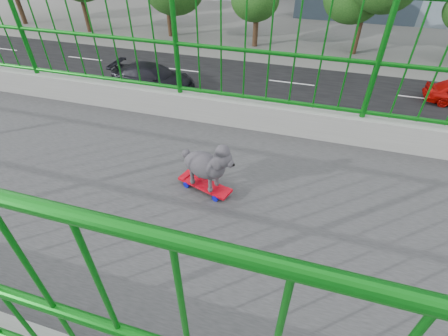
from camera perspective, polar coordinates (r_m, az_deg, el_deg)
road at (r=17.33m, az=9.36°, el=6.96°), size 18.00×90.00×0.02m
footbridge at (r=4.38m, az=-12.86°, el=-21.21°), size 3.00×24.00×7.00m
railing at (r=2.88m, az=-18.37°, el=-0.41°), size 3.00×24.00×1.42m
skateboard at (r=2.84m, az=-3.40°, el=-3.08°), size 0.28×0.51×0.07m
poodle at (r=2.67m, az=-3.12°, el=0.70°), size 0.31×0.50×0.43m
car_0 at (r=11.50m, az=0.33°, el=-6.74°), size 1.81×4.49×1.53m
car_1 at (r=13.97m, az=24.35°, el=-1.42°), size 1.57×4.49×1.48m
car_3 at (r=21.57m, az=-12.43°, el=15.41°), size 2.17×5.34×1.55m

